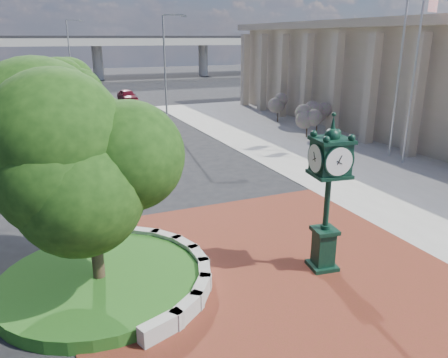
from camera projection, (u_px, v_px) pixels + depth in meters
ground at (246, 257)px, 15.30m from camera, size 200.00×200.00×0.00m
plaza at (260, 269)px, 14.43m from camera, size 12.00×12.00×0.04m
sidewalk at (391, 148)px, 30.06m from camera, size 20.00×50.00×0.04m
planter_wall at (172, 265)px, 14.20m from camera, size 2.96×6.77×0.54m
grass_bed at (100, 282)px, 13.35m from camera, size 6.10×6.10×0.40m
overpass at (64, 42)px, 74.26m from camera, size 90.00×12.00×7.50m
tree_planter at (89, 172)px, 12.26m from camera, size 5.20×5.20×6.33m
tree_street at (71, 103)px, 28.49m from camera, size 4.40×4.40×5.45m
post_clock at (328, 188)px, 13.66m from camera, size 1.19×1.19×5.13m
parked_car at (127, 96)px, 51.18m from camera, size 1.93×4.41×1.48m
flagpole_a at (414, 78)px, 24.97m from camera, size 1.50×0.60×9.95m
flagpole_b at (400, 64)px, 26.29m from camera, size 1.69×0.68×11.25m
street_lamp_near at (167, 61)px, 37.39m from camera, size 1.99×0.82×9.13m
street_lamp_far at (72, 53)px, 52.31m from camera, size 2.07×0.49×9.26m
shrub_near at (308, 117)px, 32.85m from camera, size 1.20×1.20×2.20m
shrub_mid at (318, 113)px, 34.64m from camera, size 1.20×1.20×2.20m
shrub_far at (278, 104)px, 38.86m from camera, size 1.20×1.20×2.20m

